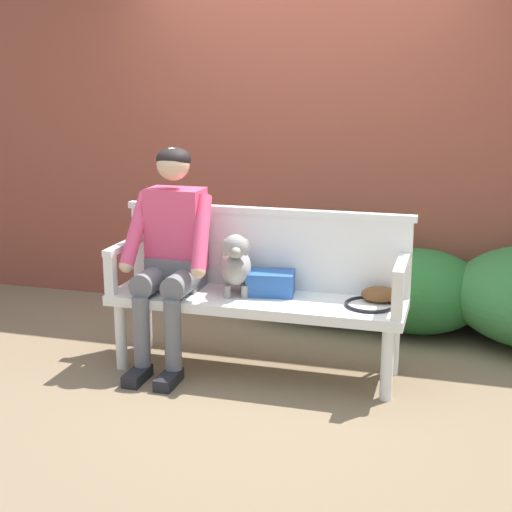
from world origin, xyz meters
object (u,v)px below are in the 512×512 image
Objects in this scene: garden_bench at (256,306)px; dog_on_bench at (236,264)px; sports_bag at (271,283)px; baseball_glove at (380,295)px; person_seated at (171,248)px; tennis_racket at (372,303)px.

dog_on_bench is at bearing -174.30° from garden_bench.
sports_bag is (0.07, 0.07, 0.13)m from garden_bench.
garden_bench is 0.29m from dog_on_bench.
garden_bench is 8.08× the size of baseball_glove.
dog_on_bench is at bearing 0.10° from person_seated.
baseball_glove is at bearing 64.32° from tennis_racket.
garden_bench is at bearing -177.97° from tennis_racket.
dog_on_bench is 1.41× the size of sports_bag.
sports_bag is at bearing 8.06° from person_seated.
sports_bag is (0.60, 0.09, -0.20)m from person_seated.
dog_on_bench reaches higher than tennis_racket.
dog_on_bench reaches higher than sports_bag.
dog_on_bench is (-0.12, -0.01, 0.26)m from garden_bench.
sports_bag is (-0.62, 0.05, 0.06)m from tennis_racket.
person_seated is at bearing -178.60° from garden_bench.
dog_on_bench is 0.84m from tennis_racket.
person_seated is 4.81× the size of sports_bag.
person_seated reaches higher than sports_bag.
tennis_racket is at bearing 2.03° from garden_bench.
person_seated is 3.41× the size of dog_on_bench.
person_seated is 1.25m from tennis_racket.
baseball_glove is at bearing 7.26° from dog_on_bench.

